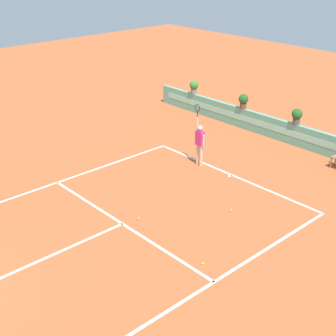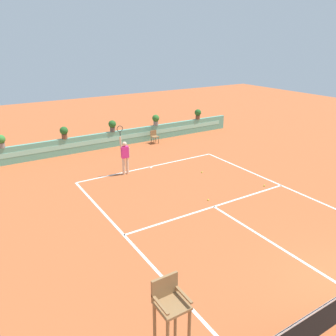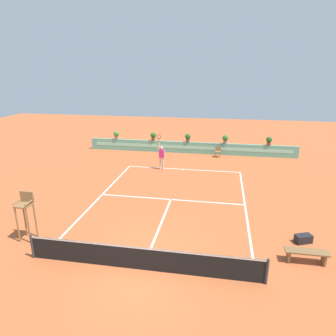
% 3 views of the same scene
% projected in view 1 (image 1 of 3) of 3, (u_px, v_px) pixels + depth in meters
% --- Properties ---
extents(ground_plane, '(60.00, 60.00, 0.00)m').
position_uv_depth(ground_plane, '(113.00, 228.00, 15.96)').
color(ground_plane, '#B2562D').
extents(court_lines, '(8.32, 11.94, 0.01)m').
position_uv_depth(court_lines, '(130.00, 220.00, 16.39)').
color(court_lines, white).
rests_on(court_lines, ground).
extents(back_wall_barrier, '(18.00, 0.21, 1.00)m').
position_uv_depth(back_wall_barrier, '(298.00, 136.00, 22.09)').
color(back_wall_barrier, '#60A88E').
rests_on(back_wall_barrier, ground).
extents(tennis_player, '(0.62, 0.25, 2.58)m').
position_uv_depth(tennis_player, '(200.00, 141.00, 20.00)').
color(tennis_player, beige).
rests_on(tennis_player, ground).
extents(tennis_ball_near_baseline, '(0.07, 0.07, 0.07)m').
position_uv_depth(tennis_ball_near_baseline, '(203.00, 264.00, 14.16)').
color(tennis_ball_near_baseline, '#CCE033').
rests_on(tennis_ball_near_baseline, ground).
extents(tennis_ball_mid_court, '(0.07, 0.07, 0.07)m').
position_uv_depth(tennis_ball_mid_court, '(231.00, 210.00, 16.94)').
color(tennis_ball_mid_court, '#CCE033').
rests_on(tennis_ball_mid_court, ground).
extents(tennis_ball_by_sideline, '(0.07, 0.07, 0.07)m').
position_uv_depth(tennis_ball_by_sideline, '(138.00, 219.00, 16.43)').
color(tennis_ball_by_sideline, '#CCE033').
rests_on(tennis_ball_by_sideline, ground).
extents(potted_plant_far_left, '(0.48, 0.48, 0.72)m').
position_uv_depth(potted_plant_far_left, '(194.00, 86.00, 26.16)').
color(potted_plant_far_left, gray).
rests_on(potted_plant_far_left, back_wall_barrier).
extents(potted_plant_left, '(0.48, 0.48, 0.72)m').
position_uv_depth(potted_plant_left, '(243.00, 100.00, 23.88)').
color(potted_plant_left, brown).
rests_on(potted_plant_left, back_wall_barrier).
extents(potted_plant_centre, '(0.48, 0.48, 0.72)m').
position_uv_depth(potted_plant_centre, '(297.00, 115.00, 21.83)').
color(potted_plant_centre, '#514C47').
rests_on(potted_plant_centre, back_wall_barrier).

